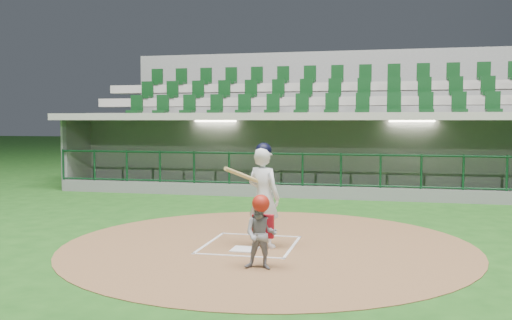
{
  "coord_description": "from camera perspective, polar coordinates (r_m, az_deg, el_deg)",
  "views": [
    {
      "loc": [
        2.33,
        -9.88,
        2.2
      ],
      "look_at": [
        -0.57,
        2.6,
        1.3
      ],
      "focal_mm": 40.0,
      "sensor_mm": 36.0,
      "label": 1
    }
  ],
  "objects": [
    {
      "name": "home_plate",
      "position": [
        9.72,
        -1.15,
        -8.93
      ],
      "size": [
        0.43,
        0.43,
        0.02
      ],
      "primitive_type": "cube",
      "color": "white",
      "rests_on": "dirt_circle"
    },
    {
      "name": "ground",
      "position": [
        10.39,
        -0.19,
        -8.2
      ],
      "size": [
        120.0,
        120.0,
        0.0
      ],
      "primitive_type": "plane",
      "color": "#1A4B15",
      "rests_on": "ground"
    },
    {
      "name": "catcher",
      "position": [
        8.42,
        0.5,
        -7.18
      ],
      "size": [
        0.5,
        0.4,
        1.1
      ],
      "color": "gray",
      "rests_on": "dirt_circle"
    },
    {
      "name": "seating_deck",
      "position": [
        20.93,
        6.66,
        1.86
      ],
      "size": [
        17.0,
        6.72,
        5.15
      ],
      "color": "gray",
      "rests_on": "ground"
    },
    {
      "name": "dugout_structure",
      "position": [
        17.87,
        6.36,
        0.01
      ],
      "size": [
        16.4,
        3.7,
        3.0
      ],
      "color": "gray",
      "rests_on": "ground"
    },
    {
      "name": "batter_box_chalk",
      "position": [
        10.1,
        -0.58,
        -8.46
      ],
      "size": [
        1.55,
        1.8,
        0.01
      ],
      "color": "white",
      "rests_on": "ground"
    },
    {
      "name": "batter",
      "position": [
        9.8,
        0.74,
        -3.52
      ],
      "size": [
        0.91,
        0.96,
        1.8
      ],
      "color": "white",
      "rests_on": "dirt_circle"
    },
    {
      "name": "dirt_circle",
      "position": [
        10.13,
        1.22,
        -8.48
      ],
      "size": [
        7.2,
        7.2,
        0.01
      ],
      "primitive_type": "cylinder",
      "color": "brown",
      "rests_on": "ground"
    }
  ]
}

